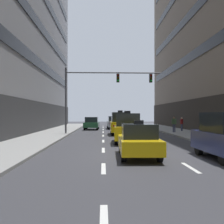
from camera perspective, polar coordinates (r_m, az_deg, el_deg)
ground_plane at (r=13.14m, az=5.34°, el=-9.22°), size 120.00×120.00×0.00m
lane_stripe_l1_s2 at (r=5.28m, az=-1.71°, el=-22.66°), size 0.16×2.00×0.01m
lane_stripe_l1_s3 at (r=10.08m, az=-1.83°, el=-11.88°), size 0.16×2.00×0.01m
lane_stripe_l1_s4 at (r=15.02m, az=-1.86°, el=-8.11°), size 0.16×2.00×0.01m
lane_stripe_l1_s5 at (r=19.98m, az=-1.88°, el=-6.21°), size 0.16×2.00×0.01m
lane_stripe_l1_s6 at (r=24.97m, az=-1.89°, el=-5.06°), size 0.16×2.00×0.01m
lane_stripe_l1_s7 at (r=29.95m, az=-1.90°, el=-4.30°), size 0.16×2.00×0.01m
lane_stripe_l1_s8 at (r=34.94m, az=-1.90°, el=-3.75°), size 0.16×2.00×0.01m
lane_stripe_l1_s9 at (r=39.94m, az=-1.91°, el=-3.34°), size 0.16×2.00×0.01m
lane_stripe_l1_s10 at (r=44.93m, az=-1.91°, el=-3.03°), size 0.16×2.00×0.01m
lane_stripe_l2_s3 at (r=10.60m, az=16.39°, el=-11.30°), size 0.16×2.00×0.01m
lane_stripe_l2_s4 at (r=15.37m, az=10.46°, el=-7.92°), size 0.16×2.00×0.01m
lane_stripe_l2_s5 at (r=20.25m, az=7.40°, el=-6.13°), size 0.16×2.00×0.01m
lane_stripe_l2_s6 at (r=25.18m, az=5.55°, el=-5.02°), size 0.16×2.00×0.01m
lane_stripe_l2_s7 at (r=30.13m, az=4.31°, el=-4.27°), size 0.16×2.00×0.01m
lane_stripe_l2_s8 at (r=35.09m, az=3.42°, el=-3.74°), size 0.16×2.00×0.01m
lane_stripe_l2_s9 at (r=40.07m, az=2.75°, el=-3.33°), size 0.16×2.00×0.01m
lane_stripe_l2_s10 at (r=45.05m, az=2.23°, el=-3.02°), size 0.16×2.00×0.01m
car_driving_0 at (r=36.34m, az=0.55°, el=-2.29°), size 2.09×4.68×1.73m
taxi_driving_1 at (r=12.49m, az=5.68°, el=-6.13°), size 1.84×4.18×1.72m
car_driving_2 at (r=34.89m, az=-4.35°, el=-2.44°), size 1.96×4.42×1.64m
taxi_driving_3 at (r=26.17m, az=1.76°, el=-2.47°), size 1.92×4.53×2.37m
taxi_driving_4 at (r=18.65m, az=3.29°, el=-3.46°), size 1.98×4.33×2.23m
traffic_signal_0 at (r=26.33m, az=-2.75°, el=5.52°), size 9.36×0.35×6.42m
pedestrian_0 at (r=28.69m, az=13.09°, el=-2.35°), size 0.53×0.22×1.59m
pedestrian_1 at (r=30.86m, az=14.64°, el=-2.30°), size 0.37×0.44×1.52m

